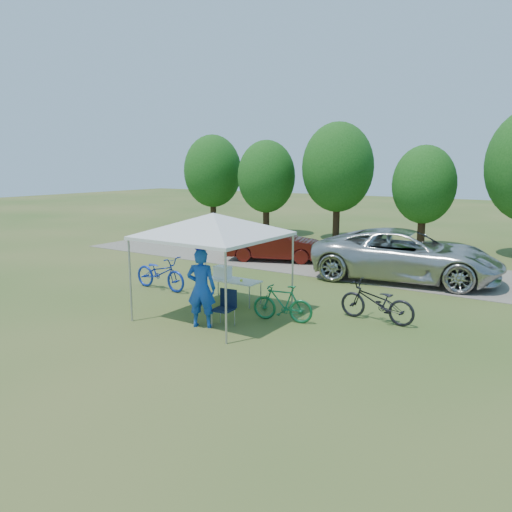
# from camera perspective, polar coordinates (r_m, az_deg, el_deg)

# --- Properties ---
(ground) EXTENTS (100.00, 100.00, 0.00)m
(ground) POSITION_cam_1_polar(r_m,az_deg,el_deg) (13.31, -4.74, -6.83)
(ground) COLOR #2D5119
(ground) RESTS_ON ground
(gravel_strip) EXTENTS (24.00, 5.00, 0.02)m
(gravel_strip) POSITION_cam_1_polar(r_m,az_deg,el_deg) (20.02, 9.48, -1.00)
(gravel_strip) COLOR gray
(gravel_strip) RESTS_ON ground
(canopy) EXTENTS (4.53, 4.53, 3.00)m
(canopy) POSITION_cam_1_polar(r_m,az_deg,el_deg) (12.78, -4.92, 4.60)
(canopy) COLOR #A5A5AA
(canopy) RESTS_ON ground
(treeline) EXTENTS (24.89, 4.28, 6.30)m
(treeline) POSITION_cam_1_polar(r_m,az_deg,el_deg) (25.38, 14.73, 9.22)
(treeline) COLOR #382314
(treeline) RESTS_ON ground
(folding_table) EXTENTS (1.63, 0.68, 0.67)m
(folding_table) POSITION_cam_1_polar(r_m,az_deg,el_deg) (14.42, -2.65, -2.87)
(folding_table) COLOR white
(folding_table) RESTS_ON ground
(folding_chair) EXTENTS (0.51, 0.52, 0.91)m
(folding_chair) POSITION_cam_1_polar(r_m,az_deg,el_deg) (12.39, -3.49, -5.55)
(folding_chair) COLOR black
(folding_chair) RESTS_ON ground
(cooler) EXTENTS (0.48, 0.33, 0.35)m
(cooler) POSITION_cam_1_polar(r_m,az_deg,el_deg) (14.58, -3.85, -1.84)
(cooler) COLOR white
(cooler) RESTS_ON folding_table
(ice_cream_cup) EXTENTS (0.08, 0.08, 0.06)m
(ice_cream_cup) POSITION_cam_1_polar(r_m,az_deg,el_deg) (14.17, -1.69, -2.80)
(ice_cream_cup) COLOR #D7E937
(ice_cream_cup) RESTS_ON folding_table
(cyclist) EXTENTS (0.84, 0.71, 1.96)m
(cyclist) POSITION_cam_1_polar(r_m,az_deg,el_deg) (12.22, -6.27, -3.68)
(cyclist) COLOR #1646B7
(cyclist) RESTS_ON ground
(bike_blue) EXTENTS (2.08, 0.78, 1.08)m
(bike_blue) POSITION_cam_1_polar(r_m,az_deg,el_deg) (16.15, -10.88, -1.90)
(bike_blue) COLOR #122C9F
(bike_blue) RESTS_ON ground
(bike_green) EXTENTS (1.64, 0.76, 0.95)m
(bike_green) POSITION_cam_1_polar(r_m,az_deg,el_deg) (12.72, 3.05, -5.41)
(bike_green) COLOR #156237
(bike_green) RESTS_ON ground
(bike_dark) EXTENTS (2.00, 0.78, 1.03)m
(bike_dark) POSITION_cam_1_polar(r_m,az_deg,el_deg) (13.03, 13.61, -5.11)
(bike_dark) COLOR black
(bike_dark) RESTS_ON ground
(minivan) EXTENTS (6.61, 3.78, 1.74)m
(minivan) POSITION_cam_1_polar(r_m,az_deg,el_deg) (17.79, 16.74, 0.13)
(minivan) COLOR beige
(minivan) RESTS_ON gravel_strip
(sedan) EXTENTS (4.23, 2.74, 1.32)m
(sedan) POSITION_cam_1_polar(r_m,az_deg,el_deg) (20.52, 2.24, 1.31)
(sedan) COLOR #4E110D
(sedan) RESTS_ON gravel_strip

